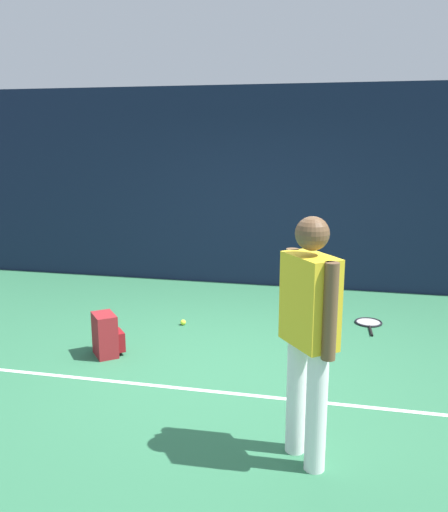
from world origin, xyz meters
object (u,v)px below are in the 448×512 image
tennis_player (309,327)px  tennis_ball_by_fence (183,322)px  tennis_racket (369,323)px  backpack (107,335)px

tennis_player → tennis_ball_by_fence: tennis_player is taller
tennis_racket → backpack: 3.07m
tennis_player → backpack: bearing=18.8°
backpack → tennis_player: bearing=-162.9°
tennis_racket → tennis_ball_by_fence: (-2.16, -0.50, 0.02)m
tennis_ball_by_fence → tennis_player: bearing=-56.7°
backpack → tennis_ball_by_fence: size_ratio=6.67×
tennis_player → tennis_racket: tennis_player is taller
tennis_ball_by_fence → backpack: bearing=-116.2°
tennis_player → tennis_ball_by_fence: size_ratio=25.76×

